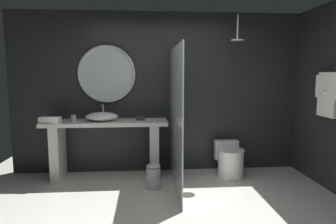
# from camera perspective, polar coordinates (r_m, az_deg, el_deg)

# --- Properties ---
(back_wall_panel) EXTENTS (4.80, 0.10, 2.60)m
(back_wall_panel) POSITION_cam_1_polar(r_m,az_deg,el_deg) (4.86, -1.56, 3.70)
(back_wall_panel) COLOR #232326
(back_wall_panel) RESTS_ON ground_plane
(vanity_counter) EXTENTS (1.88, 0.53, 0.90)m
(vanity_counter) POSITION_cam_1_polar(r_m,az_deg,el_deg) (4.66, -11.89, -5.57)
(vanity_counter) COLOR silver
(vanity_counter) RESTS_ON ground_plane
(vessel_sink) EXTENTS (0.49, 0.40, 0.24)m
(vessel_sink) POSITION_cam_1_polar(r_m,az_deg,el_deg) (4.60, -12.77, -0.86)
(vessel_sink) COLOR white
(vessel_sink) RESTS_ON vanity_counter
(tumbler_cup) EXTENTS (0.08, 0.08, 0.09)m
(tumbler_cup) POSITION_cam_1_polar(r_m,az_deg,el_deg) (4.73, -17.90, -1.09)
(tumbler_cup) COLOR silver
(tumbler_cup) RESTS_ON vanity_counter
(tissue_box) EXTENTS (0.13, 0.10, 0.07)m
(tissue_box) POSITION_cam_1_polar(r_m,az_deg,el_deg) (4.58, -5.37, -1.13)
(tissue_box) COLOR #282D28
(tissue_box) RESTS_ON vanity_counter
(round_wall_mirror) EXTENTS (0.91, 0.05, 0.91)m
(round_wall_mirror) POSITION_cam_1_polar(r_m,az_deg,el_deg) (4.79, -11.84, 7.24)
(round_wall_mirror) COLOR #B7B7BC
(shower_glass_panel) EXTENTS (0.02, 1.55, 1.99)m
(shower_glass_panel) POSITION_cam_1_polar(r_m,az_deg,el_deg) (4.09, 1.53, -1.32)
(shower_glass_panel) COLOR silver
(shower_glass_panel) RESTS_ON ground_plane
(rain_shower_head) EXTENTS (0.19, 0.19, 0.39)m
(rain_shower_head) POSITION_cam_1_polar(r_m,az_deg,el_deg) (4.66, 13.33, 13.99)
(rain_shower_head) COLOR #B7B7BC
(hanging_bathrobe) EXTENTS (0.20, 0.57, 0.66)m
(hanging_bathrobe) POSITION_cam_1_polar(r_m,az_deg,el_deg) (4.46, 29.00, 3.39)
(hanging_bathrobe) COLOR #B7B7BC
(toilet) EXTENTS (0.41, 0.57, 0.53)m
(toilet) POSITION_cam_1_polar(r_m,az_deg,el_deg) (4.80, 11.91, -9.17)
(toilet) COLOR white
(toilet) RESTS_ON ground_plane
(waste_bin) EXTENTS (0.20, 0.20, 0.36)m
(waste_bin) POSITION_cam_1_polar(r_m,az_deg,el_deg) (4.25, -2.86, -12.34)
(waste_bin) COLOR #B7B7BC
(waste_bin) RESTS_ON ground_plane
(folded_hand_towel) EXTENTS (0.31, 0.20, 0.09)m
(folded_hand_towel) POSITION_cam_1_polar(r_m,az_deg,el_deg) (4.60, -21.96, -1.48)
(folded_hand_towel) COLOR silver
(folded_hand_towel) RESTS_ON vanity_counter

